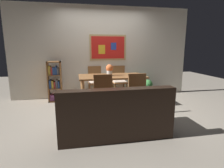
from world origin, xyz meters
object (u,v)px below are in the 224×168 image
Objects in this scene: potted_ivy at (148,88)px; leather_couch at (114,116)px; dining_chair_far_right at (119,79)px; dining_chair_far_left at (95,79)px; flower_vase at (110,69)px; bookshelf at (55,83)px; dining_chair_near_right at (135,90)px; dining_chair_near_left at (102,91)px; tv_remote at (131,75)px; dining_table at (112,79)px.

leather_couch is at bearing -123.82° from potted_ivy.
dining_chair_far_left is (-0.71, 0.01, 0.00)m from dining_chair_far_right.
flower_vase is at bearing 82.26° from leather_couch.
potted_ivy is at bearing 25.73° from flower_vase.
dining_chair_near_right is at bearing -35.62° from bookshelf.
leather_couch reaches higher than potted_ivy.
dining_chair_near_left is at bearing -139.26° from potted_ivy.
leather_couch is 3.38× the size of potted_ivy.
tv_remote is at bearing -20.11° from bookshelf.
bookshelf is 2.05m from tv_remote.
dining_chair_near_right is at bearing 52.97° from leather_couch.
flower_vase is at bearing -154.27° from potted_ivy.
bookshelf is at bearing -174.67° from dining_chair_far_right.
flower_vase is (-0.43, 0.76, 0.37)m from dining_chair_near_right.
tv_remote is at bearing 63.84° from leather_couch.
dining_chair_near_left is 1.71× the size of potted_ivy.
leather_couch is 2.72m from potted_ivy.
potted_ivy is at bearing 1.53° from bookshelf.
dining_table is 0.83m from dining_chair_far_left.
dining_table is at bearing 64.35° from dining_chair_near_left.
dining_chair_far_left is (-0.00, 1.47, 0.00)m from dining_chair_near_left.
dining_table is at bearing 162.50° from tv_remote.
dining_chair_far_left reaches higher than dining_table.
dining_chair_far_left is 0.84× the size of bookshelf.
dining_chair_far_right is 1.00× the size of dining_chair_far_left.
flower_vase reaches higher than dining_chair_near_right.
potted_ivy is at bearing 56.18° from leather_couch.
dining_chair_near_right is 2.26m from bookshelf.
potted_ivy is (1.51, 2.26, -0.06)m from leather_couch.
dining_chair_far_left is at bearing 90.13° from dining_chair_near_left.
dining_chair_near_left is at bearing -115.65° from dining_table.
dining_chair_near_left and dining_chair_near_right have the same top height.
dining_chair_far_right is at bearing 5.33° from bookshelf.
dining_table is 1.44m from potted_ivy.
tv_remote is at bearing -84.06° from dining_chair_far_right.
dining_chair_far_right is at bearing 63.77° from dining_table.
dining_chair_near_right is (0.02, -1.48, 0.00)m from dining_chair_far_right.
dining_chair_near_left is 1.00× the size of dining_chair_far_right.
tv_remote is (0.80, 0.59, 0.22)m from dining_chair_near_left.
dining_chair_near_left reaches higher than tv_remote.
tv_remote is at bearing -47.48° from dining_chair_far_left.
dining_chair_near_left is 0.92m from leather_couch.
dining_chair_far_left is at bearing 132.52° from tv_remote.
bookshelf is (-1.11, 1.29, -0.03)m from dining_chair_near_left.
bookshelf is (-1.83, 1.31, -0.03)m from dining_chair_near_right.
leather_couch is (-0.64, -2.36, -0.22)m from dining_chair_far_right.
leather_couch is 2.49m from bookshelf.
flower_vase reaches higher than potted_ivy.
flower_vase reaches higher than dining_chair_far_right.
bookshelf is (-1.10, -0.18, -0.03)m from dining_chair_far_left.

